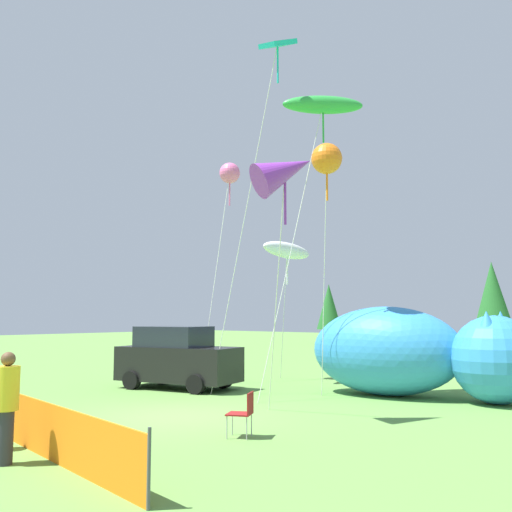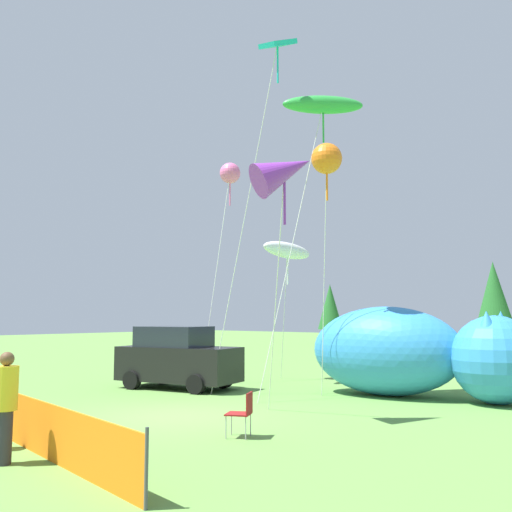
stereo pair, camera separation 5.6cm
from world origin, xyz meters
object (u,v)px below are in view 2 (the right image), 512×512
(folding_chair, at_px, (243,410))
(inflatable_cat, at_px, (413,355))
(kite_green_fish, at_px, (323,106))
(kite_white_ghost, at_px, (287,251))
(spectator_in_yellow_shirt, at_px, (5,402))
(kite_pink_octopus, at_px, (230,174))
(kite_teal_diamond, at_px, (276,52))
(parked_car, at_px, (178,358))
(kite_purple_delta, at_px, (284,171))
(kite_orange_flower, at_px, (327,159))

(folding_chair, height_order, inflatable_cat, inflatable_cat)
(kite_green_fish, relative_size, kite_white_ghost, 1.85)
(folding_chair, xyz_separation_m, kite_green_fish, (-2.31, 6.62, 8.87))
(spectator_in_yellow_shirt, bearing_deg, kite_pink_octopus, 115.68)
(kite_green_fish, xyz_separation_m, kite_teal_diamond, (-0.62, -1.72, 1.41))
(parked_car, distance_m, inflatable_cat, 7.69)
(kite_green_fish, distance_m, kite_white_ghost, 5.60)
(kite_white_ghost, bearing_deg, spectator_in_yellow_shirt, -74.41)
(spectator_in_yellow_shirt, relative_size, kite_teal_diamond, 0.16)
(folding_chair, height_order, kite_purple_delta, kite_purple_delta)
(spectator_in_yellow_shirt, xyz_separation_m, kite_pink_octopus, (-5.49, 11.42, 6.99))
(inflatable_cat, height_order, spectator_in_yellow_shirt, inflatable_cat)
(parked_car, relative_size, kite_orange_flower, 0.57)
(kite_white_ghost, bearing_deg, kite_teal_diamond, -57.59)
(kite_purple_delta, bearing_deg, kite_orange_flower, 107.91)
(folding_chair, height_order, kite_pink_octopus, kite_pink_octopus)
(kite_pink_octopus, bearing_deg, inflatable_cat, 1.64)
(inflatable_cat, relative_size, kite_pink_octopus, 0.82)
(inflatable_cat, relative_size, kite_teal_diamond, 0.61)
(inflatable_cat, distance_m, spectator_in_yellow_shirt, 11.78)
(parked_car, distance_m, kite_purple_delta, 8.55)
(kite_pink_octopus, height_order, kite_teal_diamond, kite_teal_diamond)
(kite_green_fish, height_order, kite_orange_flower, kite_green_fish)
(inflatable_cat, distance_m, kite_pink_octopus, 9.97)
(parked_car, height_order, kite_purple_delta, kite_purple_delta)
(kite_orange_flower, bearing_deg, kite_teal_diamond, -157.41)
(parked_car, height_order, folding_chair, parked_car)
(parked_car, xyz_separation_m, kite_pink_octopus, (-0.32, 2.91, 6.98))
(kite_pink_octopus, relative_size, kite_orange_flower, 1.10)
(kite_teal_diamond, bearing_deg, folding_chair, -59.02)
(parked_car, relative_size, spectator_in_yellow_shirt, 2.39)
(kite_orange_flower, bearing_deg, parked_car, -168.18)
(folding_chair, relative_size, inflatable_cat, 0.13)
(inflatable_cat, xyz_separation_m, kite_teal_diamond, (-3.14, -2.61, 9.56))
(spectator_in_yellow_shirt, distance_m, kite_teal_diamond, 13.39)
(kite_white_ghost, relative_size, kite_teal_diamond, 0.46)
(kite_purple_delta, distance_m, kite_teal_diamond, 6.41)
(kite_green_fish, bearing_deg, kite_pink_octopus, 172.01)
(folding_chair, relative_size, kite_teal_diamond, 0.08)
(kite_white_ghost, xyz_separation_m, kite_orange_flower, (3.66, -2.86, 2.29))
(kite_white_ghost, bearing_deg, kite_orange_flower, -37.97)
(parked_car, distance_m, folding_chair, 8.12)
(kite_green_fish, height_order, kite_white_ghost, kite_green_fish)
(folding_chair, xyz_separation_m, kite_teal_diamond, (-2.94, 4.90, 10.28))
(kite_pink_octopus, distance_m, kite_teal_diamond, 5.60)
(inflatable_cat, height_order, kite_teal_diamond, kite_teal_diamond)
(kite_purple_delta, xyz_separation_m, kite_teal_diamond, (-2.66, 3.10, 4.94))
(spectator_in_yellow_shirt, relative_size, kite_pink_octopus, 0.22)
(spectator_in_yellow_shirt, bearing_deg, parked_car, 121.26)
(kite_green_fish, bearing_deg, inflatable_cat, 19.42)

